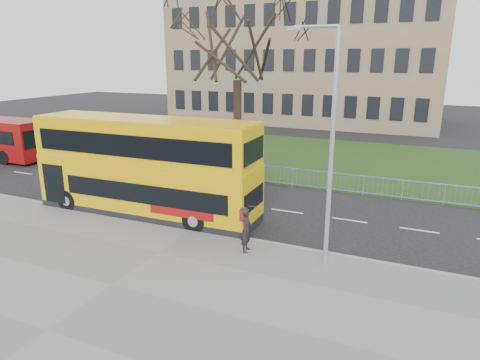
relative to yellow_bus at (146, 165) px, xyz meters
name	(u,v)px	position (x,y,z in m)	size (l,w,h in m)	color
ground	(209,219)	(3.00, 0.51, -2.43)	(120.00, 120.00, 0.00)	black
pavement	(112,286)	(3.00, -6.24, -2.37)	(80.00, 10.50, 0.12)	slate
kerb	(192,230)	(3.00, -1.04, -2.36)	(80.00, 0.20, 0.14)	gray
grass_verge	(297,156)	(3.00, 14.81, -2.39)	(80.00, 15.40, 0.08)	#1E3B15
guard_railing	(260,174)	(3.00, 7.11, -1.88)	(40.00, 0.12, 1.10)	#7694D3
bare_tree	(237,63)	(0.00, 10.51, 4.48)	(9.57, 9.57, 13.67)	black
civic_building	(308,60)	(-2.00, 35.51, 4.57)	(30.00, 15.00, 14.00)	#7E6650
yellow_bus	(146,165)	(0.00, 0.00, 0.00)	(10.84, 2.75, 4.53)	#E6B209
pedestrian	(246,230)	(6.01, -2.13, -1.44)	(0.63, 0.41, 1.73)	black
street_lamp	(329,142)	(8.90, -2.00, 2.12)	(1.71, 0.27, 8.08)	#9A9DA2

